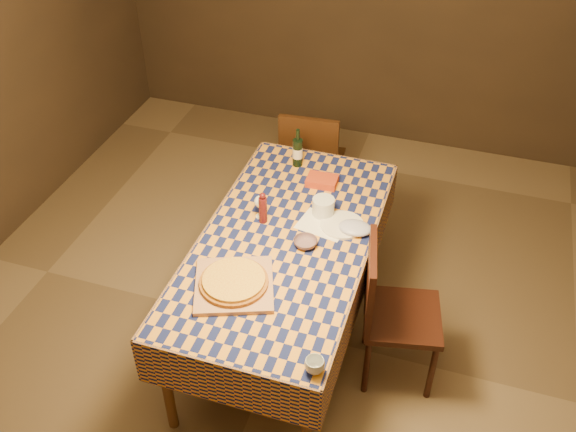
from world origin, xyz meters
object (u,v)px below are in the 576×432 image
(white_plate, at_px, (342,225))
(chair_right, at_px, (389,307))
(bowl, at_px, (305,243))
(wine_bottle, at_px, (298,152))
(dining_table, at_px, (285,250))
(cutting_board, at_px, (234,285))
(chair_far, at_px, (311,159))
(pizza, at_px, (234,281))

(white_plate, xyz_separation_m, chair_right, (0.35, -0.30, -0.25))
(bowl, bearing_deg, wine_bottle, 110.32)
(dining_table, height_order, wine_bottle, wine_bottle)
(chair_right, bearing_deg, bowl, 171.45)
(cutting_board, relative_size, wine_bottle, 1.51)
(chair_far, bearing_deg, wine_bottle, -86.12)
(dining_table, bearing_deg, pizza, -107.31)
(chair_far, bearing_deg, white_plate, -64.41)
(bowl, distance_m, white_plate, 0.27)
(dining_table, height_order, pizza, pizza)
(pizza, height_order, chair_right, chair_right)
(wine_bottle, bearing_deg, white_plate, -50.27)
(bowl, xyz_separation_m, chair_far, (-0.31, 1.18, -0.27))
(dining_table, height_order, bowl, bowl)
(cutting_board, distance_m, pizza, 0.03)
(bowl, bearing_deg, white_plate, 56.10)
(dining_table, xyz_separation_m, white_plate, (0.27, 0.21, 0.08))
(chair_right, bearing_deg, pizza, -155.84)
(dining_table, distance_m, pizza, 0.47)
(dining_table, relative_size, wine_bottle, 6.97)
(wine_bottle, bearing_deg, chair_right, -46.33)
(pizza, xyz_separation_m, chair_right, (0.76, 0.34, -0.29))
(chair_right, bearing_deg, chair_far, 122.79)
(wine_bottle, relative_size, white_plate, 1.05)
(bowl, distance_m, chair_right, 0.58)
(pizza, distance_m, bowl, 0.49)
(wine_bottle, distance_m, white_plate, 0.68)
(pizza, xyz_separation_m, bowl, (0.26, 0.42, -0.02))
(pizza, height_order, chair_far, chair_far)
(pizza, height_order, bowl, pizza)
(wine_bottle, bearing_deg, chair_far, 93.88)
(wine_bottle, xyz_separation_m, white_plate, (0.43, -0.52, -0.09))
(pizza, bearing_deg, chair_right, 24.16)
(wine_bottle, distance_m, chair_right, 1.18)
(wine_bottle, height_order, white_plate, wine_bottle)
(cutting_board, bearing_deg, pizza, 0.00)
(wine_bottle, xyz_separation_m, chair_far, (-0.03, 0.44, -0.35))
(dining_table, xyz_separation_m, wine_bottle, (-0.15, 0.73, 0.18))
(dining_table, relative_size, chair_far, 1.98)
(bowl, height_order, white_plate, bowl)
(dining_table, height_order, cutting_board, cutting_board)
(cutting_board, bearing_deg, wine_bottle, 90.89)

